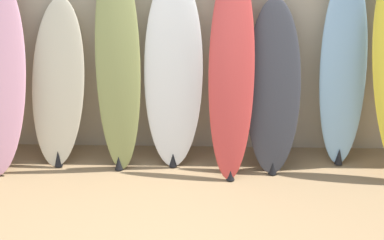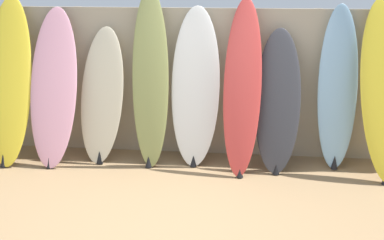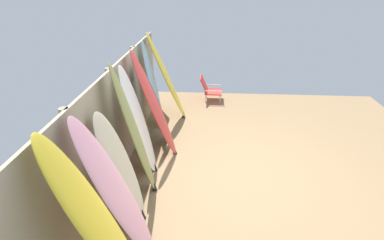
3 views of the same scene
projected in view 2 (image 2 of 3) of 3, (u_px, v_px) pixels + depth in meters
name	position (u px, v px, depth m)	size (l,w,h in m)	color
ground	(171.00, 223.00, 4.89)	(7.68, 7.68, 0.00)	#8E704C
fence_back	(195.00, 82.00, 6.56)	(6.08, 0.11, 1.80)	tan
surfboard_yellow_0	(9.00, 81.00, 6.32)	(0.62, 0.87, 1.95)	yellow
surfboard_pink_1	(54.00, 87.00, 6.29)	(0.60, 0.79, 1.82)	pink
surfboard_cream_2	(102.00, 96.00, 6.37)	(0.60, 0.59, 1.59)	beige
surfboard_olive_3	(150.00, 79.00, 6.20)	(0.49, 0.60, 2.04)	olive
surfboard_white_4	(195.00, 87.00, 6.23)	(0.57, 0.51, 1.84)	white
surfboard_red_5	(242.00, 87.00, 6.00)	(0.46, 0.80, 1.95)	#D13D38
surfboard_charcoal_6	(278.00, 101.00, 6.08)	(0.54, 0.65, 1.61)	#38383D
surfboard_skyblue_7	(338.00, 88.00, 6.11)	(0.46, 0.44, 1.88)	#8CB7D6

